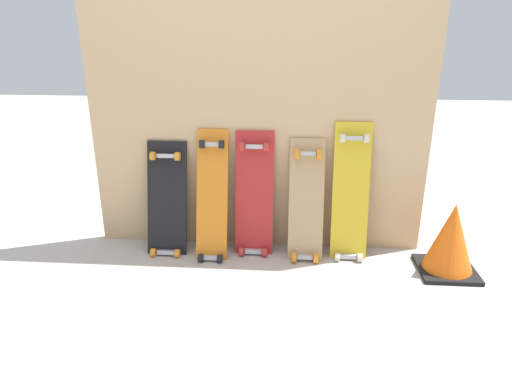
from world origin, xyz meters
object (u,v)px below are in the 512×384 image
(skateboard_orange, at_px, (212,201))
(skateboard_yellow, at_px, (351,198))
(skateboard_black, at_px, (167,204))
(traffic_cone, at_px, (451,239))
(skateboard_natural, at_px, (306,206))
(skateboard_red, at_px, (254,199))

(skateboard_orange, xyz_separation_m, skateboard_yellow, (0.82, 0.04, 0.03))
(skateboard_black, relative_size, traffic_cone, 1.80)
(skateboard_natural, bearing_deg, traffic_cone, -10.80)
(skateboard_orange, relative_size, skateboard_yellow, 0.94)
(skateboard_black, distance_m, skateboard_red, 0.53)
(skateboard_red, bearing_deg, skateboard_black, -177.05)
(skateboard_black, xyz_separation_m, skateboard_natural, (0.84, -0.01, 0.02))
(skateboard_yellow, xyz_separation_m, traffic_cone, (0.55, -0.18, -0.16))
(skateboard_yellow, bearing_deg, skateboard_natural, -174.92)
(traffic_cone, bearing_deg, skateboard_orange, 174.32)
(skateboard_natural, bearing_deg, skateboard_orange, -178.18)
(skateboard_red, bearing_deg, skateboard_yellow, -1.07)
(skateboard_orange, height_order, traffic_cone, skateboard_orange)
(skateboard_red, relative_size, traffic_cone, 1.96)
(skateboard_red, height_order, skateboard_natural, skateboard_red)
(skateboard_yellow, bearing_deg, skateboard_orange, -177.15)
(skateboard_yellow, bearing_deg, skateboard_black, -179.13)
(skateboard_orange, relative_size, skateboard_red, 1.01)
(skateboard_black, relative_size, skateboard_red, 0.92)
(skateboard_yellow, distance_m, traffic_cone, 0.60)
(skateboard_black, height_order, skateboard_yellow, skateboard_yellow)
(skateboard_orange, height_order, skateboard_natural, skateboard_orange)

